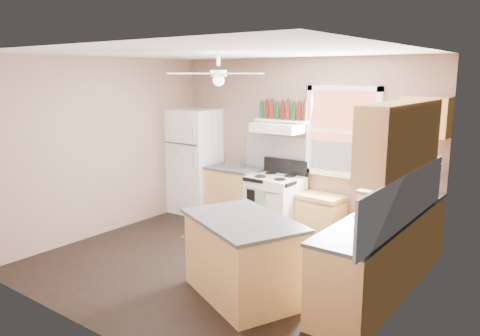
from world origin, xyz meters
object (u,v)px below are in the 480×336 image
Objects in this scene: stove at (275,203)px; cart at (321,216)px; refrigerator at (195,161)px; island at (242,259)px; toaster at (235,162)px.

stove is 1.31× the size of cart.
refrigerator is 3.47m from island.
stove is at bearing -11.62° from toaster.
toaster is (0.88, 0.01, 0.07)m from refrigerator.
stove reaches higher than cart.
stove is 0.66× the size of island.
toaster reaches higher than island.
stove and island have the same top height.
cart is 0.50× the size of island.
toaster reaches higher than stove.
refrigerator is 0.88m from toaster.
cart is at bearing -6.33° from toaster.
toaster reaches higher than cart.
stove is 2.35m from island.
stove is 0.77m from cart.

